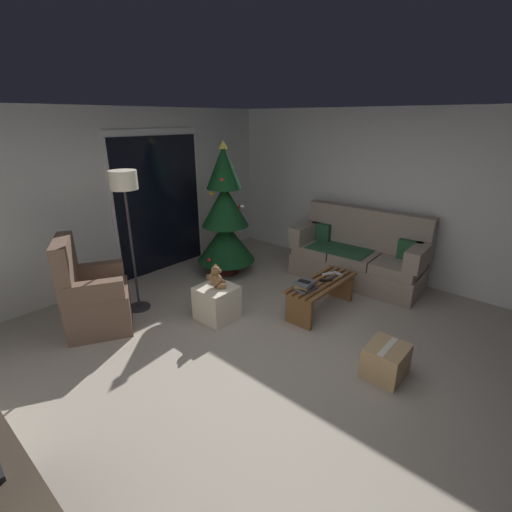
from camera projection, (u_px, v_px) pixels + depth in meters
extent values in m
plane|color=#9E9384|center=(281.00, 358.00, 3.80)|extent=(7.00, 7.00, 0.00)
cube|color=beige|center=(115.00, 199.00, 5.25)|extent=(5.72, 0.12, 2.50)
cube|color=beige|center=(402.00, 197.00, 5.36)|extent=(0.12, 6.00, 2.50)
cube|color=silver|center=(159.00, 202.00, 5.74)|extent=(1.60, 0.02, 2.20)
cube|color=black|center=(160.00, 206.00, 5.74)|extent=(1.50, 0.02, 2.10)
cube|color=gray|center=(355.00, 271.00, 5.52)|extent=(0.86, 1.94, 0.34)
cube|color=gray|center=(398.00, 267.00, 5.06)|extent=(0.71, 0.64, 0.14)
cube|color=gray|center=(356.00, 257.00, 5.42)|extent=(0.71, 0.64, 0.14)
cube|color=gray|center=(319.00, 248.00, 5.78)|extent=(0.71, 0.64, 0.14)
cube|color=gray|center=(367.00, 228.00, 5.53)|extent=(0.30, 1.91, 0.60)
cube|color=gray|center=(419.00, 256.00, 4.86)|extent=(0.77, 0.24, 0.28)
cube|color=gray|center=(307.00, 232.00, 5.87)|extent=(0.77, 0.24, 0.28)
cube|color=#234C2D|center=(340.00, 249.00, 5.53)|extent=(0.65, 0.93, 0.02)
cube|color=#234C2D|center=(410.00, 250.00, 5.07)|extent=(0.14, 0.33, 0.28)
cube|color=#234C2D|center=(321.00, 232.00, 5.89)|extent=(0.14, 0.33, 0.28)
cube|color=brown|center=(334.00, 287.00, 4.49)|extent=(1.10, 0.05, 0.04)
cube|color=brown|center=(328.00, 285.00, 4.55)|extent=(1.10, 0.05, 0.04)
cube|color=brown|center=(322.00, 283.00, 4.60)|extent=(1.10, 0.05, 0.04)
cube|color=brown|center=(316.00, 281.00, 4.66)|extent=(1.10, 0.05, 0.04)
cube|color=brown|center=(310.00, 279.00, 4.71)|extent=(1.10, 0.05, 0.04)
cube|color=brown|center=(299.00, 311.00, 4.33)|extent=(0.05, 0.36, 0.38)
cube|color=brown|center=(340.00, 285.00, 5.02)|extent=(0.05, 0.36, 0.38)
cube|color=silver|center=(328.00, 274.00, 4.79)|extent=(0.16, 0.11, 0.02)
cube|color=black|center=(326.00, 280.00, 4.60)|extent=(0.14, 0.14, 0.02)
cube|color=#ADADB2|center=(338.00, 274.00, 4.79)|extent=(0.08, 0.16, 0.02)
cube|color=#333338|center=(332.00, 278.00, 4.68)|extent=(0.16, 0.06, 0.02)
cube|color=#4C4C51|center=(306.00, 288.00, 4.36)|extent=(0.26, 0.20, 0.04)
cube|color=#B79333|center=(304.00, 285.00, 4.37)|extent=(0.22, 0.20, 0.03)
cube|color=#4C4C51|center=(305.00, 283.00, 4.33)|extent=(0.23, 0.19, 0.04)
cube|color=black|center=(305.00, 281.00, 4.31)|extent=(0.09, 0.15, 0.01)
cylinder|color=#4C1E19|center=(227.00, 269.00, 5.89)|extent=(0.36, 0.36, 0.10)
cylinder|color=brown|center=(227.00, 263.00, 5.85)|extent=(0.08, 0.08, 0.12)
cone|color=#0F3819|center=(226.00, 241.00, 5.72)|extent=(0.90, 0.90, 0.63)
cone|color=#0F3819|center=(225.00, 205.00, 5.52)|extent=(0.72, 0.72, 0.63)
cone|color=#0F3819|center=(224.00, 167.00, 5.31)|extent=(0.53, 0.53, 0.63)
sphere|color=#1E8C33|center=(233.00, 187.00, 5.27)|extent=(0.06, 0.06, 0.06)
sphere|color=red|center=(222.00, 180.00, 5.20)|extent=(0.06, 0.06, 0.06)
sphere|color=blue|center=(211.00, 186.00, 5.34)|extent=(0.06, 0.06, 0.06)
sphere|color=gold|center=(221.00, 186.00, 5.21)|extent=(0.06, 0.06, 0.06)
sphere|color=#1E8C33|center=(231.00, 235.00, 6.10)|extent=(0.06, 0.06, 0.06)
sphere|color=blue|center=(229.00, 167.00, 5.44)|extent=(0.06, 0.06, 0.06)
sphere|color=red|center=(240.00, 207.00, 5.72)|extent=(0.06, 0.06, 0.06)
sphere|color=gold|center=(212.00, 194.00, 5.31)|extent=(0.06, 0.06, 0.06)
sphere|color=red|center=(209.00, 260.00, 5.43)|extent=(0.06, 0.06, 0.06)
sphere|color=white|center=(242.00, 206.00, 5.46)|extent=(0.06, 0.06, 0.06)
cone|color=#EAD14C|center=(223.00, 144.00, 5.20)|extent=(0.14, 0.14, 0.12)
cube|color=brown|center=(101.00, 316.00, 4.31)|extent=(0.92, 0.92, 0.31)
cube|color=brown|center=(98.00, 297.00, 4.22)|extent=(0.92, 0.92, 0.18)
cube|color=brown|center=(66.00, 267.00, 3.99)|extent=(0.47, 0.67, 0.64)
cube|color=brown|center=(98.00, 272.00, 4.41)|extent=(0.57, 0.40, 0.22)
cube|color=brown|center=(96.00, 291.00, 3.91)|extent=(0.57, 0.40, 0.22)
cylinder|color=#2D2D30|center=(140.00, 307.00, 4.80)|extent=(0.28, 0.28, 0.02)
cylinder|color=#2D2D30|center=(132.00, 251.00, 4.52)|extent=(0.03, 0.03, 1.55)
cylinder|color=beige|center=(123.00, 180.00, 4.21)|extent=(0.32, 0.32, 0.22)
cube|color=beige|center=(217.00, 302.00, 4.50)|extent=(0.44, 0.44, 0.42)
cylinder|color=brown|center=(221.00, 283.00, 4.47)|extent=(0.13, 0.12, 0.06)
cylinder|color=brown|center=(221.00, 286.00, 4.38)|extent=(0.13, 0.12, 0.06)
sphere|color=brown|center=(216.00, 280.00, 4.39)|extent=(0.15, 0.15, 0.15)
sphere|color=brown|center=(216.00, 271.00, 4.35)|extent=(0.11, 0.11, 0.11)
sphere|color=#A37A51|center=(220.00, 271.00, 4.36)|extent=(0.04, 0.04, 0.04)
sphere|color=brown|center=(215.00, 266.00, 4.37)|extent=(0.04, 0.04, 0.04)
sphere|color=brown|center=(216.00, 268.00, 4.30)|extent=(0.04, 0.04, 0.04)
sphere|color=brown|center=(217.00, 276.00, 4.46)|extent=(0.06, 0.06, 0.06)
sphere|color=brown|center=(218.00, 281.00, 4.33)|extent=(0.06, 0.06, 0.06)
cylinder|color=tan|center=(216.00, 289.00, 5.25)|extent=(0.08, 0.12, 0.06)
cylinder|color=tan|center=(211.00, 292.00, 5.18)|extent=(0.08, 0.12, 0.06)
sphere|color=tan|center=(210.00, 285.00, 5.22)|extent=(0.15, 0.15, 0.15)
sphere|color=tan|center=(210.00, 278.00, 5.18)|extent=(0.11, 0.11, 0.11)
sphere|color=tan|center=(212.00, 279.00, 5.16)|extent=(0.04, 0.04, 0.04)
sphere|color=tan|center=(211.00, 274.00, 5.19)|extent=(0.04, 0.04, 0.04)
sphere|color=tan|center=(208.00, 275.00, 5.13)|extent=(0.04, 0.04, 0.04)
sphere|color=tan|center=(214.00, 283.00, 5.26)|extent=(0.06, 0.06, 0.06)
sphere|color=tan|center=(208.00, 287.00, 5.15)|extent=(0.06, 0.06, 0.06)
cube|color=tan|center=(386.00, 361.00, 3.51)|extent=(0.42, 0.36, 0.31)
cube|color=beige|center=(388.00, 347.00, 3.46)|extent=(0.38, 0.06, 0.00)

